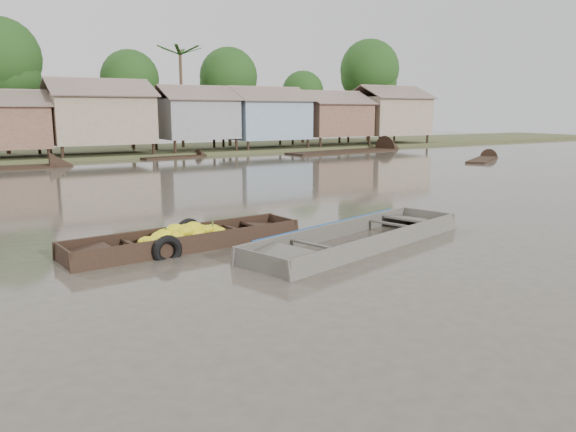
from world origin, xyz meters
TOP-DOWN VIEW (x-y plane):
  - ground at (0.00, 0.00)m, footprint 120.00×120.00m
  - riverbank at (3.03, 31.86)m, footprint 120.00×12.47m
  - banana_boat at (-2.04, 1.91)m, footprint 5.97×1.97m
  - viewer_boat at (1.77, -0.02)m, footprint 7.08×3.59m
  - distant_boats at (12.29, 23.43)m, footprint 34.55×15.06m

SIDE VIEW (x-z plane):
  - distant_boats at x=12.29m, z-range -0.22..0.12m
  - ground at x=0.00m, z-range 0.00..0.00m
  - viewer_boat at x=1.77m, z-range -0.23..0.32m
  - banana_boat at x=-2.04m, z-range -0.23..0.58m
  - riverbank at x=3.03m, z-range -2.04..8.18m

